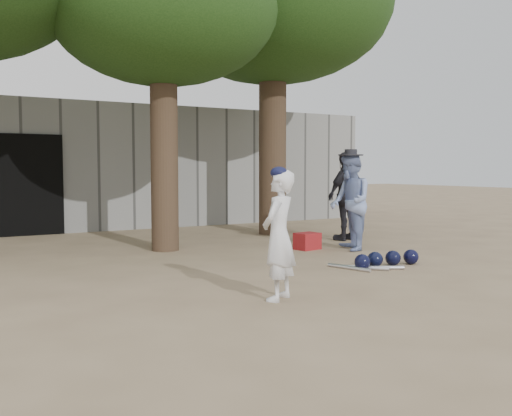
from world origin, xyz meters
TOP-DOWN VIEW (x-y plane):
  - ground at (0.00, 0.00)m, footprint 70.00×70.00m
  - boy_player at (0.28, -0.05)m, footprint 0.63×0.59m
  - spectator_blue at (3.44, 2.55)m, footprint 0.93×1.03m
  - spectator_dark at (4.31, 3.70)m, footprint 1.12×0.64m
  - red_bag at (2.85, 3.02)m, footprint 0.47×0.39m
  - back_building at (-0.00, 10.33)m, footprint 16.00×5.24m
  - helmet_row at (2.81, 0.95)m, footprint 1.19×0.32m
  - bat_pile at (2.37, 0.93)m, footprint 0.81×0.80m

SIDE VIEW (x-z plane):
  - ground at x=0.00m, z-range 0.00..0.00m
  - bat_pile at x=2.37m, z-range 0.00..0.06m
  - helmet_row at x=2.81m, z-range 0.00..0.23m
  - red_bag at x=2.85m, z-range 0.00..0.30m
  - boy_player at x=0.28m, z-range 0.00..1.44m
  - spectator_blue at x=3.44m, z-range 0.00..1.72m
  - spectator_dark at x=4.31m, z-range 0.00..1.80m
  - back_building at x=0.00m, z-range 0.00..3.00m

